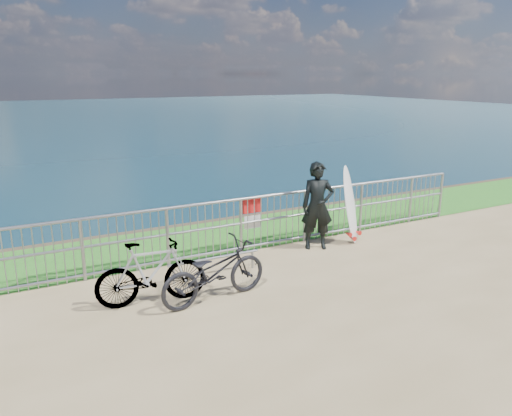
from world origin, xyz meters
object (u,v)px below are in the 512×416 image
bicycle_near (214,272)px  bicycle_far (151,273)px  surfer (318,206)px  surfboard (351,207)px

bicycle_near → bicycle_far: bearing=61.1°
surfer → bicycle_near: surfer is taller
surfboard → bicycle_far: bearing=-168.6°
bicycle_near → bicycle_far: 0.96m
surfer → bicycle_near: bearing=-130.7°
surfboard → bicycle_far: size_ratio=0.97×
surfboard → bicycle_far: (-4.53, -0.92, -0.25)m
surfer → bicycle_near: (-2.82, -1.29, -0.41)m
surfer → surfboard: 0.83m
surfboard → surfer: bearing=178.0°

